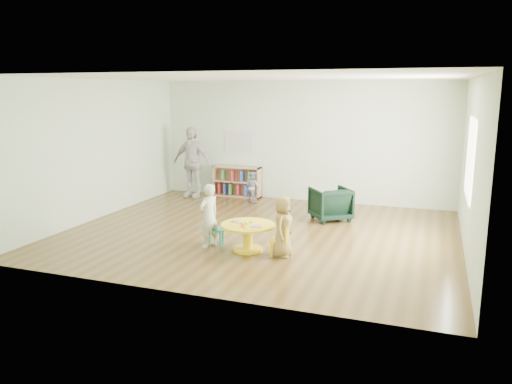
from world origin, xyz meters
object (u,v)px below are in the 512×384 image
at_px(child_left, 209,216).
at_px(bookshelf, 237,182).
at_px(kid_chair_right, 282,239).
at_px(armchair, 331,204).
at_px(toddler, 252,187).
at_px(activity_table, 248,232).
at_px(kid_chair_left, 212,228).
at_px(child_right, 283,226).
at_px(adult_caretaker, 192,162).

bearing_deg(child_left, bookshelf, -141.02).
relative_size(kid_chair_right, child_left, 0.48).
bearing_deg(armchair, bookshelf, -65.57).
height_order(armchair, toddler, toddler).
bearing_deg(kid_chair_right, activity_table, 77.03).
distance_m(kid_chair_left, kid_chair_right, 1.28).
height_order(bookshelf, child_right, child_right).
bearing_deg(activity_table, adult_caretaker, 128.64).
bearing_deg(child_left, kid_chair_right, 112.40).
height_order(kid_chair_left, toddler, toddler).
bearing_deg(kid_chair_right, kid_chair_left, 76.61).
bearing_deg(adult_caretaker, child_right, -41.62).
xyz_separation_m(child_left, adult_caretaker, (-2.10, 3.51, 0.32)).
bearing_deg(activity_table, kid_chair_right, -5.94).
height_order(child_left, adult_caretaker, adult_caretaker).
height_order(child_left, child_right, child_left).
distance_m(bookshelf, child_left, 4.10).
relative_size(child_left, child_right, 1.10).
bearing_deg(toddler, child_left, 127.44).
bearing_deg(bookshelf, toddler, -41.09).
bearing_deg(kid_chair_right, armchair, -13.30).
distance_m(activity_table, toddler, 3.58).
bearing_deg(toddler, adult_caretaker, 26.12).
distance_m(activity_table, child_left, 0.72).
bearing_deg(bookshelf, kid_chair_right, -59.17).
bearing_deg(armchair, adult_caretaker, -52.25).
relative_size(armchair, toddler, 1.00).
bearing_deg(kid_chair_right, adult_caretaker, 36.65).
xyz_separation_m(activity_table, bookshelf, (-1.77, 3.91, 0.06)).
bearing_deg(adult_caretaker, bookshelf, 28.21).
bearing_deg(kid_chair_left, toddler, 175.82).
bearing_deg(kid_chair_right, toddler, 20.12).
bearing_deg(child_left, toddler, -148.36).
xyz_separation_m(bookshelf, child_left, (1.09, -3.95, 0.17)).
bearing_deg(kid_chair_left, child_right, 70.09).
bearing_deg(armchair, kid_chair_left, 20.43).
bearing_deg(toddler, bookshelf, -11.78).
height_order(activity_table, adult_caretaker, adult_caretaker).
relative_size(armchair, child_left, 0.68).
relative_size(kid_chair_left, armchair, 0.76).
distance_m(kid_chair_right, toddler, 3.88).
height_order(child_left, toddler, child_left).
bearing_deg(child_left, child_right, 111.43).
bearing_deg(bookshelf, child_left, -74.53).
xyz_separation_m(activity_table, adult_caretaker, (-2.78, 3.48, 0.55)).
xyz_separation_m(bookshelf, toddler, (0.60, -0.53, -0.00)).
distance_m(armchair, child_right, 2.52).
bearing_deg(child_right, adult_caretaker, 42.64).
relative_size(activity_table, child_right, 0.92).
bearing_deg(kid_chair_left, armchair, 133.82).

